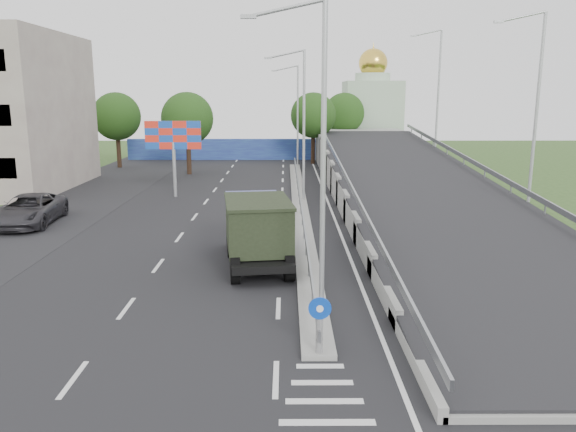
{
  "coord_description": "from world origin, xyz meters",
  "views": [
    {
      "loc": [
        -0.94,
        -12.44,
        7.3
      ],
      "look_at": [
        -0.84,
        11.18,
        2.2
      ],
      "focal_mm": 35.0,
      "sensor_mm": 36.0,
      "label": 1
    }
  ],
  "objects_px": {
    "church": "(372,111)",
    "billboard": "(173,140)",
    "dump_truck": "(256,226)",
    "lamp_post_far": "(296,110)",
    "lamp_post_near": "(318,142)",
    "parked_car_c": "(29,210)",
    "sign_bollard": "(319,325)",
    "lamp_post_mid": "(301,118)"
  },
  "relations": [
    {
      "from": "dump_truck",
      "to": "lamp_post_mid",
      "type": "bearing_deg",
      "value": 73.25
    },
    {
      "from": "sign_bollard",
      "to": "billboard",
      "type": "relative_size",
      "value": 0.3
    },
    {
      "from": "sign_bollard",
      "to": "parked_car_c",
      "type": "distance_m",
      "value": 23.07
    },
    {
      "from": "lamp_post_near",
      "to": "parked_car_c",
      "type": "relative_size",
      "value": 1.63
    },
    {
      "from": "billboard",
      "to": "dump_truck",
      "type": "height_order",
      "value": "billboard"
    },
    {
      "from": "lamp_post_mid",
      "to": "church",
      "type": "relative_size",
      "value": 0.73
    },
    {
      "from": "lamp_post_mid",
      "to": "parked_car_c",
      "type": "xyz_separation_m",
      "value": [
        -15.77,
        -6.88,
        -4.95
      ]
    },
    {
      "from": "church",
      "to": "billboard",
      "type": "xyz_separation_m",
      "value": [
        -19.0,
        -32.0,
        -1.12
      ]
    },
    {
      "from": "sign_bollard",
      "to": "lamp_post_mid",
      "type": "bearing_deg",
      "value": 89.74
    },
    {
      "from": "sign_bollard",
      "to": "lamp_post_far",
      "type": "distance_m",
      "value": 44.08
    },
    {
      "from": "lamp_post_far",
      "to": "billboard",
      "type": "height_order",
      "value": "lamp_post_far"
    },
    {
      "from": "sign_bollard",
      "to": "lamp_post_near",
      "type": "height_order",
      "value": "lamp_post_near"
    },
    {
      "from": "billboard",
      "to": "lamp_post_far",
      "type": "bearing_deg",
      "value": 63.16
    },
    {
      "from": "lamp_post_near",
      "to": "church",
      "type": "relative_size",
      "value": 0.73
    },
    {
      "from": "lamp_post_near",
      "to": "parked_car_c",
      "type": "height_order",
      "value": "lamp_post_near"
    },
    {
      "from": "lamp_post_near",
      "to": "lamp_post_mid",
      "type": "xyz_separation_m",
      "value": [
        0.0,
        20.0,
        0.0
      ]
    },
    {
      "from": "parked_car_c",
      "to": "sign_bollard",
      "type": "bearing_deg",
      "value": -51.72
    },
    {
      "from": "sign_bollard",
      "to": "lamp_post_mid",
      "type": "xyz_separation_m",
      "value": [
        0.11,
        23.83,
        4.77
      ]
    },
    {
      "from": "church",
      "to": "dump_truck",
      "type": "relative_size",
      "value": 1.94
    },
    {
      "from": "lamp_post_mid",
      "to": "parked_car_c",
      "type": "relative_size",
      "value": 1.63
    },
    {
      "from": "dump_truck",
      "to": "church",
      "type": "bearing_deg",
      "value": 68.25
    },
    {
      "from": "billboard",
      "to": "dump_truck",
      "type": "relative_size",
      "value": 0.77
    },
    {
      "from": "dump_truck",
      "to": "parked_car_c",
      "type": "relative_size",
      "value": 1.15
    },
    {
      "from": "church",
      "to": "parked_car_c",
      "type": "relative_size",
      "value": 2.24
    },
    {
      "from": "church",
      "to": "dump_truck",
      "type": "bearing_deg",
      "value": -104.15
    },
    {
      "from": "billboard",
      "to": "parked_car_c",
      "type": "bearing_deg",
      "value": -126.86
    },
    {
      "from": "sign_bollard",
      "to": "lamp_post_mid",
      "type": "height_order",
      "value": "lamp_post_mid"
    },
    {
      "from": "church",
      "to": "billboard",
      "type": "height_order",
      "value": "church"
    },
    {
      "from": "billboard",
      "to": "parked_car_c",
      "type": "distance_m",
      "value": 11.59
    },
    {
      "from": "parked_car_c",
      "to": "lamp_post_near",
      "type": "bearing_deg",
      "value": -44.22
    },
    {
      "from": "sign_bollard",
      "to": "billboard",
      "type": "distance_m",
      "value": 27.53
    },
    {
      "from": "church",
      "to": "parked_car_c",
      "type": "bearing_deg",
      "value": -122.11
    },
    {
      "from": "lamp_post_mid",
      "to": "sign_bollard",
      "type": "bearing_deg",
      "value": -90.26
    },
    {
      "from": "sign_bollard",
      "to": "lamp_post_far",
      "type": "xyz_separation_m",
      "value": [
        0.11,
        43.83,
        4.77
      ]
    },
    {
      "from": "lamp_post_mid",
      "to": "billboard",
      "type": "height_order",
      "value": "lamp_post_mid"
    },
    {
      "from": "lamp_post_mid",
      "to": "billboard",
      "type": "relative_size",
      "value": 1.83
    },
    {
      "from": "lamp_post_far",
      "to": "parked_car_c",
      "type": "relative_size",
      "value": 1.63
    },
    {
      "from": "sign_bollard",
      "to": "dump_truck",
      "type": "relative_size",
      "value": 0.24
    },
    {
      "from": "church",
      "to": "parked_car_c",
      "type": "height_order",
      "value": "church"
    },
    {
      "from": "lamp_post_far",
      "to": "dump_truck",
      "type": "bearing_deg",
      "value": -93.87
    },
    {
      "from": "lamp_post_far",
      "to": "dump_truck",
      "type": "height_order",
      "value": "lamp_post_far"
    },
    {
      "from": "lamp_post_far",
      "to": "dump_truck",
      "type": "distance_m",
      "value": 34.84
    }
  ]
}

